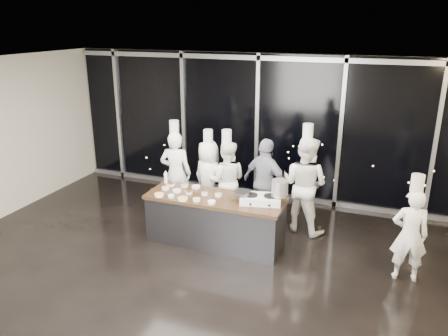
# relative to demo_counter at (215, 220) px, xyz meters

# --- Properties ---
(ground) EXTENTS (9.00, 9.00, 0.00)m
(ground) POSITION_rel_demo_counter_xyz_m (0.00, -0.90, -0.45)
(ground) COLOR black
(ground) RESTS_ON ground
(room_shell) EXTENTS (9.02, 7.02, 3.21)m
(room_shell) POSITION_rel_demo_counter_xyz_m (0.18, -0.90, 1.79)
(room_shell) COLOR #BCB6A1
(room_shell) RESTS_ON ground
(window_wall) EXTENTS (8.90, 0.11, 3.20)m
(window_wall) POSITION_rel_demo_counter_xyz_m (0.00, 2.53, 1.14)
(window_wall) COLOR black
(window_wall) RESTS_ON ground
(demo_counter) EXTENTS (2.46, 0.86, 0.90)m
(demo_counter) POSITION_rel_demo_counter_xyz_m (0.00, 0.00, 0.00)
(demo_counter) COLOR #36363B
(demo_counter) RESTS_ON ground
(stove) EXTENTS (0.75, 0.56, 0.14)m
(stove) POSITION_rel_demo_counter_xyz_m (0.82, 0.04, 0.51)
(stove) COLOR silver
(stove) RESTS_ON demo_counter
(frying_pan) EXTENTS (0.52, 0.34, 0.05)m
(frying_pan) POSITION_rel_demo_counter_xyz_m (0.50, -0.02, 0.61)
(frying_pan) COLOR slate
(frying_pan) RESTS_ON stove
(stock_pot) EXTENTS (0.33, 0.33, 0.28)m
(stock_pot) POSITION_rel_demo_counter_xyz_m (1.12, 0.12, 0.72)
(stock_pot) COLOR #ABABAE
(stock_pot) RESTS_ON stove
(prep_bowls) EXTENTS (1.19, 0.76, 0.05)m
(prep_bowls) POSITION_rel_demo_counter_xyz_m (-0.56, -0.06, 0.47)
(prep_bowls) COLOR white
(prep_bowls) RESTS_ON demo_counter
(squeeze_bottle) EXTENTS (0.07, 0.07, 0.25)m
(squeeze_bottle) POSITION_rel_demo_counter_xyz_m (-1.14, 0.31, 0.57)
(squeeze_bottle) COLOR white
(squeeze_bottle) RESTS_ON demo_counter
(chef_far_left) EXTENTS (0.71, 0.54, 1.98)m
(chef_far_left) POSITION_rel_demo_counter_xyz_m (-1.24, 0.93, 0.44)
(chef_far_left) COLOR white
(chef_far_left) RESTS_ON ground
(chef_left) EXTENTS (0.90, 0.75, 1.80)m
(chef_left) POSITION_rel_demo_counter_xyz_m (-0.60, 1.12, 0.35)
(chef_left) COLOR white
(chef_left) RESTS_ON ground
(chef_center) EXTENTS (0.91, 0.78, 1.85)m
(chef_center) POSITION_rel_demo_counter_xyz_m (-0.18, 1.06, 0.37)
(chef_center) COLOR white
(chef_center) RESTS_ON ground
(guest) EXTENTS (1.11, 0.79, 1.75)m
(guest) POSITION_rel_demo_counter_xyz_m (0.63, 1.04, 0.42)
(guest) COLOR #121A32
(guest) RESTS_ON ground
(chef_right) EXTENTS (1.07, 0.94, 2.09)m
(chef_right) POSITION_rel_demo_counter_xyz_m (1.37, 1.08, 0.49)
(chef_right) COLOR white
(chef_right) RESTS_ON ground
(chef_side) EXTENTS (0.59, 0.43, 1.72)m
(chef_side) POSITION_rel_demo_counter_xyz_m (3.20, -0.02, 0.32)
(chef_side) COLOR white
(chef_side) RESTS_ON ground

